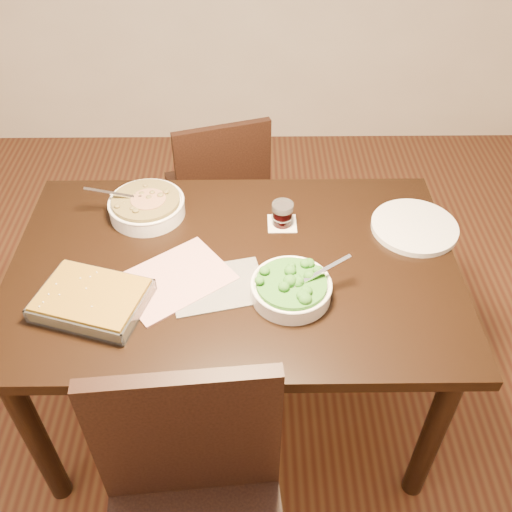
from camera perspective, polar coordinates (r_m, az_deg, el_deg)
ground at (r=2.36m, az=-1.75°, el=-14.00°), size 4.00×4.00×0.00m
table at (r=1.85m, az=-2.17°, el=-2.86°), size 1.40×0.90×0.75m
magazine_a at (r=1.75m, az=-8.19°, el=-2.30°), size 0.40×0.38×0.01m
magazine_b at (r=1.71m, az=-3.82°, el=-3.04°), size 0.31×0.25×0.00m
coaster at (r=1.93m, az=2.62°, el=3.26°), size 0.10×0.10×0.00m
stew_bowl at (r=1.98m, az=-10.87°, el=4.96°), size 0.29×0.26×0.10m
broccoli_bowl at (r=1.66m, az=3.54°, el=-3.21°), size 0.26×0.24×0.09m
baking_dish at (r=1.70m, az=-16.07°, el=-4.24°), size 0.35×0.30×0.05m
wine_tumbler at (r=1.90m, az=2.66°, el=4.27°), size 0.07×0.07×0.08m
dinner_plate at (r=1.97m, az=15.56°, el=2.82°), size 0.29×0.29×0.02m
chair_far at (r=2.55m, az=-3.72°, el=6.66°), size 0.50×0.50×0.85m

